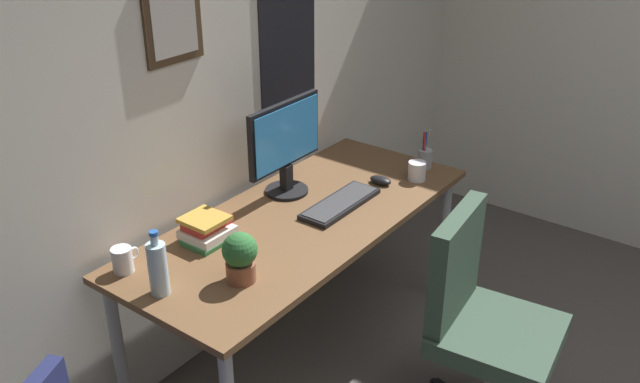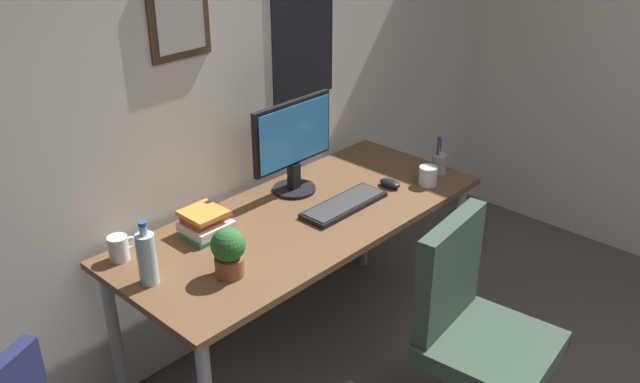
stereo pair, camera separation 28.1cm
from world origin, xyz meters
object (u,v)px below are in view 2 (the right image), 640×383
object	(u,v)px
coffee_mug_near	(119,248)
book_stack_left	(206,223)
monitor	(293,143)
keyboard	(344,205)
potted_plant	(228,251)
coffee_mug_far	(428,176)
pen_cup	(439,162)
water_bottle	(147,258)
office_chair	(473,326)
computer_mouse	(390,183)

from	to	relation	value
coffee_mug_near	book_stack_left	bearing A→B (deg)	-13.56
monitor	keyboard	distance (m)	0.36
potted_plant	book_stack_left	xyz separation A→B (m)	(0.13, 0.31, -0.05)
coffee_mug_far	pen_cup	distance (m)	0.15
water_bottle	coffee_mug_near	world-z (taller)	water_bottle
office_chair	book_stack_left	world-z (taller)	office_chair
pen_cup	book_stack_left	size ratio (longest dim) A/B	0.99
monitor	office_chair	bearing A→B (deg)	-92.70
potted_plant	coffee_mug_near	bearing A→B (deg)	119.11
monitor	pen_cup	size ratio (longest dim) A/B	2.30
book_stack_left	coffee_mug_far	bearing A→B (deg)	-21.44
computer_mouse	coffee_mug_far	bearing A→B (deg)	-37.95
keyboard	book_stack_left	bearing A→B (deg)	155.09
pen_cup	water_bottle	bearing A→B (deg)	171.59
office_chair	monitor	world-z (taller)	monitor
coffee_mug_far	potted_plant	xyz separation A→B (m)	(-1.14, 0.09, 0.06)
water_bottle	pen_cup	bearing A→B (deg)	-8.41
pen_cup	book_stack_left	bearing A→B (deg)	162.77
monitor	potted_plant	bearing A→B (deg)	-153.61
office_chair	keyboard	size ratio (longest dim) A/B	2.21
coffee_mug_near	book_stack_left	size ratio (longest dim) A/B	0.57
monitor	coffee_mug_far	world-z (taller)	monitor
keyboard	book_stack_left	xyz separation A→B (m)	(-0.56, 0.26, 0.04)
monitor	water_bottle	size ratio (longest dim) A/B	1.82
book_stack_left	monitor	bearing A→B (deg)	2.34
monitor	potted_plant	world-z (taller)	monitor
monitor	computer_mouse	world-z (taller)	monitor
computer_mouse	coffee_mug_near	size ratio (longest dim) A/B	0.95
water_bottle	coffee_mug_near	distance (m)	0.23
monitor	book_stack_left	world-z (taller)	monitor
water_bottle	coffee_mug_far	world-z (taller)	water_bottle
monitor	potted_plant	size ratio (longest dim) A/B	2.36
coffee_mug_far	book_stack_left	bearing A→B (deg)	158.56
monitor	computer_mouse	bearing A→B (deg)	-42.28
office_chair	potted_plant	world-z (taller)	office_chair
water_bottle	potted_plant	world-z (taller)	water_bottle
coffee_mug_near	coffee_mug_far	world-z (taller)	coffee_mug_near
computer_mouse	book_stack_left	world-z (taller)	book_stack_left
office_chair	coffee_mug_near	world-z (taller)	office_chair
coffee_mug_far	water_bottle	bearing A→B (deg)	169.16
potted_plant	book_stack_left	distance (m)	0.34
computer_mouse	pen_cup	xyz separation A→B (m)	(0.29, -0.08, 0.04)
monitor	book_stack_left	xyz separation A→B (m)	(-0.53, -0.02, -0.19)
coffee_mug_far	book_stack_left	size ratio (longest dim) A/B	0.61
monitor	computer_mouse	size ratio (longest dim) A/B	4.18
water_bottle	book_stack_left	world-z (taller)	water_bottle
office_chair	coffee_mug_far	world-z (taller)	office_chair
potted_plant	water_bottle	bearing A→B (deg)	143.06
potted_plant	pen_cup	size ratio (longest dim) A/B	0.98
keyboard	coffee_mug_far	size ratio (longest dim) A/B	3.48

